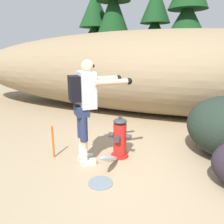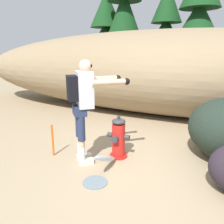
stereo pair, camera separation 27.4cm
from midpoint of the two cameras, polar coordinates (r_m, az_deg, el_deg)
The scene contains 10 objects.
ground_plane at distance 3.85m, azimuth 1.27°, elevation -14.47°, with size 56.00×56.00×0.04m, color #998466.
dirt_embankment at distance 6.98m, azimuth 11.23°, elevation 9.86°, with size 14.18×3.20×2.48m, color #897556.
fire_hydrant at distance 4.07m, azimuth 0.06°, elevation -6.74°, with size 0.42×0.37×0.78m.
hydrant_water_jet at distance 3.64m, azimuth -3.23°, elevation -12.70°, with size 0.37×0.96×0.46m.
utility_worker at distance 3.68m, azimuth -8.68°, elevation 3.09°, with size 0.99×0.93×1.76m.
pine_tree_far_left at distance 13.99m, azimuth -4.90°, elevation 19.30°, with size 2.89×2.89×5.16m.
pine_tree_left at distance 12.95m, azimuth -0.30°, elevation 24.20°, with size 2.79×2.79×7.32m.
pine_tree_center at distance 12.71m, azimuth 10.18°, elevation 19.90°, with size 2.42×2.42×5.14m.
pine_tree_right at distance 11.75m, azimuth 17.90°, elevation 21.92°, with size 2.81×2.81×5.75m.
survey_stake at distance 4.24m, azimuth -16.65°, elevation -7.36°, with size 0.04×0.04×0.60m, color #E55914.
Camera 1 is at (0.92, -3.21, 1.91)m, focal length 35.83 mm.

